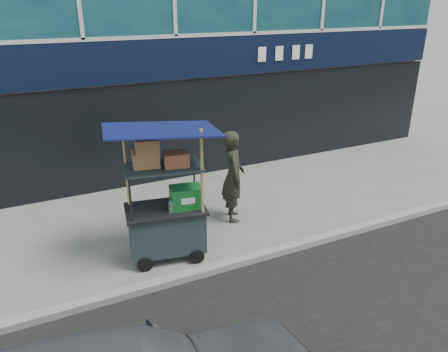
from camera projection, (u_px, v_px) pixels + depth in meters
ground at (259, 252)px, 7.76m from camera, size 80.00×80.00×0.00m
curb at (264, 255)px, 7.57m from camera, size 80.00×0.18×0.12m
vendor_cart at (167, 213)px, 7.36m from camera, size 1.95×1.53×2.39m
vendor_man at (233, 176)px, 8.61m from camera, size 0.64×0.78×1.85m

